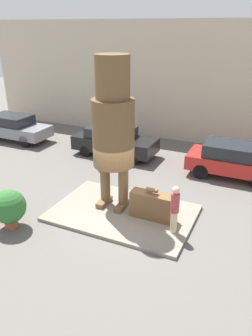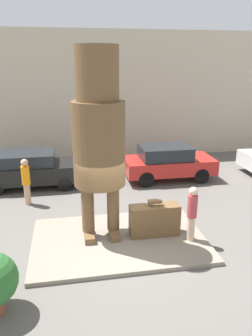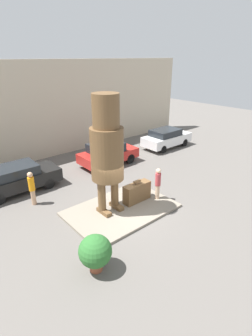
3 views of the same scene
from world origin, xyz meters
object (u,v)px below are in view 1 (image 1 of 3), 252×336
planter_pot (9,207)px  parked_car_black (114,141)px  statue_figure (113,123)px  tourist (175,208)px  parked_car_red (232,159)px  worker_hivis (97,149)px  parked_car_grey (14,127)px  giant_suitcase (151,205)px

planter_pot → parked_car_black: bearing=89.2°
statue_figure → tourist: (2.57, -0.77, -2.28)m
parked_car_red → worker_hivis: bearing=-163.6°
worker_hivis → parked_car_grey: bearing=166.0°
tourist → planter_pot: (-5.18, -1.93, -0.24)m
giant_suitcase → parked_car_grey: bearing=155.2°
tourist → parked_car_red: bearing=79.9°
worker_hivis → giant_suitcase: bearing=-39.0°
statue_figure → giant_suitcase: (1.60, -0.26, -2.71)m
tourist → parked_car_red: tourist is taller
tourist → parked_car_black: tourist is taller
giant_suitcase → parked_car_grey: parked_car_grey is taller
parked_car_black → parked_car_red: parked_car_red is taller
giant_suitcase → planter_pot: bearing=-149.8°
tourist → parked_car_grey: (-11.68, 5.45, -0.22)m
parked_car_black → worker_hivis: (0.04, -1.92, 0.17)m
tourist → statue_figure: bearing=163.3°
planter_pot → statue_figure: bearing=46.1°
statue_figure → parked_car_red: size_ratio=1.35×
parked_car_grey → worker_hivis: 6.85m
statue_figure → giant_suitcase: size_ratio=3.64×
parked_car_red → planter_pot: parked_car_red is taller
statue_figure → parked_car_grey: 10.54m
worker_hivis → planter_pot: bearing=-91.4°
giant_suitcase → parked_car_red: parked_car_red is taller
tourist → parked_car_red: size_ratio=0.41×
planter_pot → parked_car_grey: bearing=131.4°
statue_figure → parked_car_red: 6.47m
statue_figure → planter_pot: (-2.61, -2.70, -2.52)m
parked_car_grey → parked_car_red: size_ratio=1.08×
parked_car_red → planter_pot: size_ratio=2.88×
worker_hivis → tourist: bearing=-37.0°
parked_car_red → giant_suitcase: bearing=-111.3°
statue_figure → parked_car_grey: size_ratio=1.25×
parked_car_red → parked_car_grey: bearing=-179.5°
giant_suitcase → parked_car_black: parked_car_black is taller
statue_figure → parked_car_grey: statue_figure is taller
tourist → planter_pot: size_ratio=1.19×
giant_suitcase → tourist: (0.98, -0.51, 0.43)m
parked_car_black → parked_car_red: (6.07, -0.15, 0.03)m
statue_figure → planter_pot: 4.52m
tourist → parked_car_grey: size_ratio=0.38×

